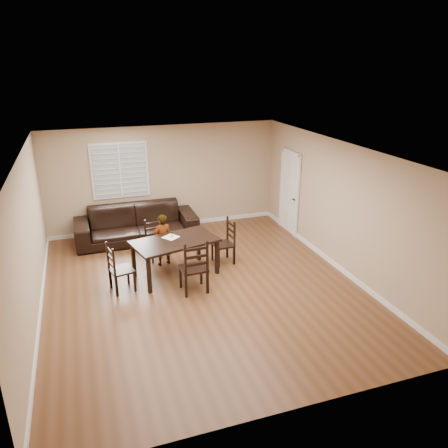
{
  "coord_description": "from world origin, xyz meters",
  "views": [
    {
      "loc": [
        -2.03,
        -7.4,
        4.23
      ],
      "look_at": [
        0.69,
        0.69,
        1.0
      ],
      "focal_mm": 35.0,
      "sensor_mm": 36.0,
      "label": 1
    }
  ],
  "objects_px": {
    "chair_far": "(195,270)",
    "sofa": "(136,224)",
    "chair_left": "(115,270)",
    "child": "(163,240)",
    "chair_right": "(228,243)",
    "chair_near": "(155,240)",
    "dining_table": "(175,244)",
    "donut": "(172,236)"
  },
  "relations": [
    {
      "from": "chair_near",
      "to": "chair_left",
      "type": "relative_size",
      "value": 0.92
    },
    {
      "from": "chair_near",
      "to": "chair_left",
      "type": "xyz_separation_m",
      "value": [
        -0.99,
        -1.33,
        0.04
      ]
    },
    {
      "from": "child",
      "to": "chair_far",
      "type": "bearing_deg",
      "value": 86.77
    },
    {
      "from": "chair_far",
      "to": "donut",
      "type": "height_order",
      "value": "chair_far"
    },
    {
      "from": "chair_left",
      "to": "child",
      "type": "relative_size",
      "value": 0.86
    },
    {
      "from": "chair_left",
      "to": "sofa",
      "type": "relative_size",
      "value": 0.34
    },
    {
      "from": "chair_left",
      "to": "sofa",
      "type": "bearing_deg",
      "value": -29.07
    },
    {
      "from": "chair_far",
      "to": "child",
      "type": "relative_size",
      "value": 0.95
    },
    {
      "from": "chair_far",
      "to": "sofa",
      "type": "distance_m",
      "value": 3.13
    },
    {
      "from": "chair_right",
      "to": "sofa",
      "type": "xyz_separation_m",
      "value": [
        -1.74,
        1.89,
        -0.02
      ]
    },
    {
      "from": "chair_right",
      "to": "child",
      "type": "bearing_deg",
      "value": -106.41
    },
    {
      "from": "dining_table",
      "to": "child",
      "type": "height_order",
      "value": "child"
    },
    {
      "from": "donut",
      "to": "chair_left",
      "type": "bearing_deg",
      "value": -157.99
    },
    {
      "from": "chair_near",
      "to": "child",
      "type": "xyz_separation_m",
      "value": [
        0.1,
        -0.43,
        0.16
      ]
    },
    {
      "from": "chair_near",
      "to": "chair_far",
      "type": "relative_size",
      "value": 0.83
    },
    {
      "from": "sofa",
      "to": "chair_left",
      "type": "bearing_deg",
      "value": -106.76
    },
    {
      "from": "sofa",
      "to": "chair_right",
      "type": "bearing_deg",
      "value": -47.38
    },
    {
      "from": "child",
      "to": "donut",
      "type": "bearing_deg",
      "value": 90.65
    },
    {
      "from": "sofa",
      "to": "donut",
      "type": "bearing_deg",
      "value": -76.68
    },
    {
      "from": "chair_near",
      "to": "child",
      "type": "distance_m",
      "value": 0.48
    },
    {
      "from": "child",
      "to": "sofa",
      "type": "relative_size",
      "value": 0.39
    },
    {
      "from": "dining_table",
      "to": "chair_far",
      "type": "bearing_deg",
      "value": -91.7
    },
    {
      "from": "chair_near",
      "to": "chair_far",
      "type": "height_order",
      "value": "chair_far"
    },
    {
      "from": "chair_far",
      "to": "sofa",
      "type": "xyz_separation_m",
      "value": [
        -0.68,
        3.05,
        -0.07
      ]
    },
    {
      "from": "chair_left",
      "to": "child",
      "type": "xyz_separation_m",
      "value": [
        1.09,
        0.89,
        0.13
      ]
    },
    {
      "from": "chair_left",
      "to": "dining_table",
      "type": "bearing_deg",
      "value": -88.62
    },
    {
      "from": "chair_far",
      "to": "chair_right",
      "type": "height_order",
      "value": "chair_far"
    },
    {
      "from": "chair_near",
      "to": "sofa",
      "type": "bearing_deg",
      "value": 90.24
    },
    {
      "from": "chair_far",
      "to": "donut",
      "type": "relative_size",
      "value": 12.14
    },
    {
      "from": "child",
      "to": "sofa",
      "type": "height_order",
      "value": "child"
    },
    {
      "from": "chair_near",
      "to": "child",
      "type": "bearing_deg",
      "value": -88.52
    },
    {
      "from": "chair_right",
      "to": "child",
      "type": "distance_m",
      "value": 1.43
    },
    {
      "from": "child",
      "to": "dining_table",
      "type": "bearing_deg",
      "value": 87.78
    },
    {
      "from": "dining_table",
      "to": "chair_far",
      "type": "xyz_separation_m",
      "value": [
        0.19,
        -0.88,
        -0.2
      ]
    },
    {
      "from": "chair_left",
      "to": "sofa",
      "type": "xyz_separation_m",
      "value": [
        0.74,
        2.47,
        -0.02
      ]
    },
    {
      "from": "donut",
      "to": "sofa",
      "type": "distance_m",
      "value": 2.07
    },
    {
      "from": "chair_far",
      "to": "donut",
      "type": "xyz_separation_m",
      "value": [
        -0.21,
        1.07,
        0.31
      ]
    },
    {
      "from": "dining_table",
      "to": "sofa",
      "type": "relative_size",
      "value": 0.63
    },
    {
      "from": "child",
      "to": "sofa",
      "type": "xyz_separation_m",
      "value": [
        -0.35,
        1.58,
        -0.15
      ]
    },
    {
      "from": "chair_near",
      "to": "chair_right",
      "type": "height_order",
      "value": "chair_right"
    },
    {
      "from": "sofa",
      "to": "dining_table",
      "type": "bearing_deg",
      "value": -77.18
    },
    {
      "from": "dining_table",
      "to": "chair_far",
      "type": "height_order",
      "value": "chair_far"
    }
  ]
}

